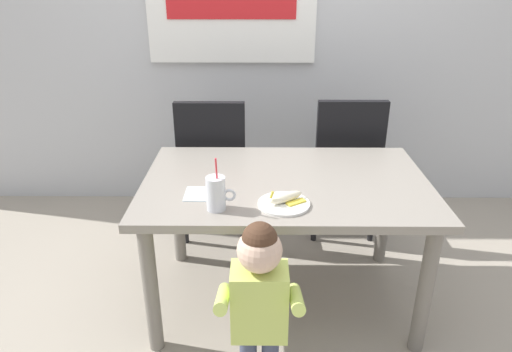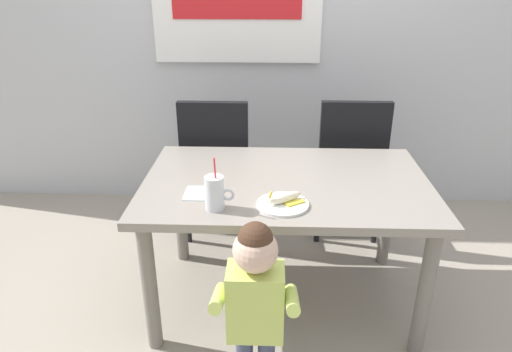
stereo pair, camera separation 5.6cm
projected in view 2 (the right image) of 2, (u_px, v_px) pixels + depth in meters
ground_plane at (283, 297)px, 2.57m from camera, size 24.00×24.00×0.00m
back_wall at (284, 4)px, 3.17m from camera, size 6.40×0.17×2.90m
dining_table at (286, 197)px, 2.32m from camera, size 1.40×0.90×0.72m
dining_chair_left at (217, 161)px, 2.98m from camera, size 0.44×0.44×0.96m
dining_chair_right at (349, 160)px, 2.98m from camera, size 0.44×0.45×0.96m
toddler_standing at (255, 294)px, 1.78m from camera, size 0.33×0.24×0.84m
milk_cup at (215, 195)px, 1.98m from camera, size 0.13×0.08×0.25m
snack_plate at (283, 204)px, 2.03m from camera, size 0.23×0.23×0.01m
peeled_banana at (285, 198)px, 2.03m from camera, size 0.17×0.15×0.07m
paper_napkin at (201, 193)px, 2.14m from camera, size 0.15×0.15×0.00m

